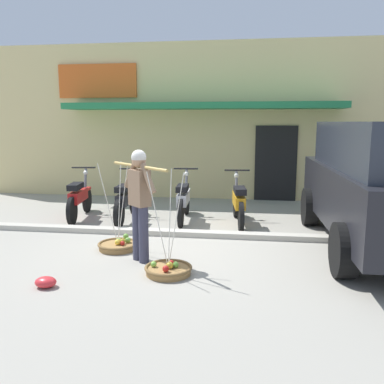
# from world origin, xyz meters

# --- Properties ---
(ground_plane) EXTENTS (90.00, 90.00, 0.00)m
(ground_plane) POSITION_xyz_m (0.00, 0.00, 0.00)
(ground_plane) COLOR #9E998C
(sidewalk_curb) EXTENTS (20.00, 0.24, 0.10)m
(sidewalk_curb) POSITION_xyz_m (0.00, 0.70, 0.05)
(sidewalk_curb) COLOR #BAB4A5
(sidewalk_curb) RESTS_ON ground
(fruit_vendor) EXTENTS (1.08, 1.02, 1.70)m
(fruit_vendor) POSITION_xyz_m (-0.39, -0.76, 0.98)
(fruit_vendor) COLOR #38384C
(fruit_vendor) RESTS_ON ground
(fruit_basket_left_side) EXTENTS (0.67, 0.67, 1.45)m
(fruit_basket_left_side) POSITION_xyz_m (-0.91, -0.27, 0.08)
(fruit_basket_left_side) COLOR #9E7542
(fruit_basket_left_side) RESTS_ON ground
(fruit_basket_right_side) EXTENTS (0.67, 0.67, 1.45)m
(fruit_basket_right_side) POSITION_xyz_m (0.14, -1.26, 0.08)
(fruit_basket_right_side) COLOR #9E7542
(fruit_basket_right_side) RESTS_ON ground
(motorcycle_nearest_shop) EXTENTS (0.54, 1.81, 1.09)m
(motorcycle_nearest_shop) POSITION_xyz_m (-2.46, 1.77, 0.45)
(motorcycle_nearest_shop) COLOR black
(motorcycle_nearest_shop) RESTS_ON ground
(motorcycle_second_in_row) EXTENTS (0.54, 1.82, 1.09)m
(motorcycle_second_in_row) POSITION_xyz_m (-1.36, 1.68, 0.45)
(motorcycle_second_in_row) COLOR black
(motorcycle_second_in_row) RESTS_ON ground
(motorcycle_third_in_row) EXTENTS (0.54, 1.82, 1.09)m
(motorcycle_third_in_row) POSITION_xyz_m (-0.16, 1.88, 0.45)
(motorcycle_third_in_row) COLOR black
(motorcycle_third_in_row) RESTS_ON ground
(motorcycle_end_of_row) EXTENTS (0.54, 1.82, 1.09)m
(motorcycle_end_of_row) POSITION_xyz_m (1.01, 1.74, 0.45)
(motorcycle_end_of_row) COLOR black
(motorcycle_end_of_row) RESTS_ON ground
(storefront_building) EXTENTS (13.00, 6.00, 4.20)m
(storefront_building) POSITION_xyz_m (-0.05, 7.03, 2.10)
(storefront_building) COLOR #DBC684
(storefront_building) RESTS_ON ground
(plastic_litter_bag) EXTENTS (0.28, 0.22, 0.14)m
(plastic_litter_bag) POSITION_xyz_m (-1.33, -1.94, 0.07)
(plastic_litter_bag) COLOR red
(plastic_litter_bag) RESTS_ON ground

